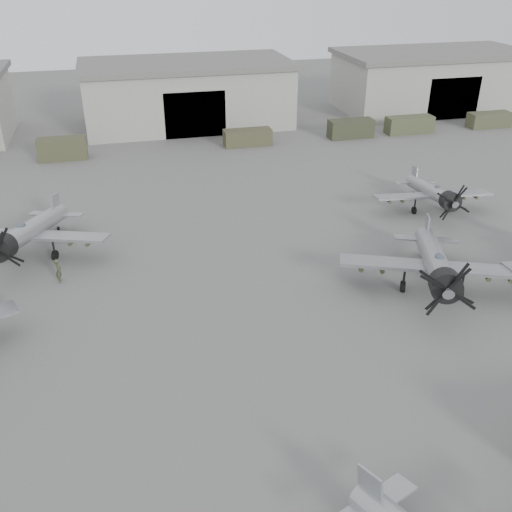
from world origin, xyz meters
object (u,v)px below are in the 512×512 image
(aircraft_mid_2, at_px, (436,265))
(aircraft_far_0, at_px, (27,233))
(ground_crew, at_px, (59,271))
(aircraft_far_1, at_px, (434,193))

(aircraft_mid_2, xyz_separation_m, aircraft_far_0, (-28.74, 12.79, -0.14))
(aircraft_far_0, height_order, ground_crew, aircraft_far_0)
(aircraft_far_0, bearing_deg, ground_crew, -41.15)
(aircraft_mid_2, height_order, aircraft_far_1, aircraft_mid_2)
(aircraft_far_1, distance_m, ground_crew, 34.01)
(aircraft_mid_2, height_order, ground_crew, aircraft_mid_2)
(aircraft_mid_2, xyz_separation_m, ground_crew, (-26.30, 8.47, -1.52))
(aircraft_far_0, xyz_separation_m, aircraft_far_1, (36.10, 0.36, -0.29))
(aircraft_mid_2, distance_m, aircraft_far_1, 15.08)
(ground_crew, bearing_deg, aircraft_far_1, -83.97)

